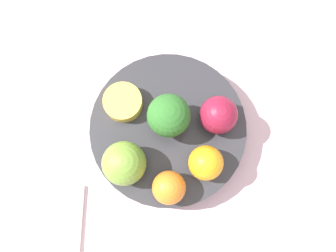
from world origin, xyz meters
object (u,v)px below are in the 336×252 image
object	(u,v)px
napkin	(37,238)
apple_green	(124,163)
broccoli	(172,116)
orange_back	(206,163)
apple_red	(218,115)
orange_front	(169,188)
small_cup	(123,102)
bowl	(168,130)

from	to	relation	value
napkin	apple_green	bearing A→B (deg)	44.29
broccoli	orange_back	xyz separation A→B (m)	(0.05, -0.06, -0.01)
orange_back	napkin	distance (m)	0.27
apple_red	orange_front	bearing A→B (deg)	-117.90
broccoli	small_cup	distance (m)	0.08
apple_green	napkin	size ratio (longest dim) A/B	0.36
broccoli	apple_green	distance (m)	0.09
bowl	small_cup	distance (m)	0.08
orange_front	bowl	bearing A→B (deg)	97.73
orange_front	small_cup	distance (m)	0.14
broccoli	apple_red	distance (m)	0.07
apple_red	orange_back	world-z (taller)	apple_red
broccoli	napkin	bearing A→B (deg)	-133.19
broccoli	orange_front	size ratio (longest dim) A/B	1.51
bowl	broccoli	world-z (taller)	broccoli
apple_red	small_cup	world-z (taller)	apple_red
small_cup	apple_red	bearing A→B (deg)	-2.62
bowl	napkin	bearing A→B (deg)	-133.85
small_cup	napkin	size ratio (longest dim) A/B	0.34
apple_green	small_cup	size ratio (longest dim) A/B	1.07
apple_green	broccoli	bearing A→B (deg)	51.62
napkin	orange_back	bearing A→B (deg)	30.01
broccoli	apple_red	world-z (taller)	broccoli
small_cup	napkin	xyz separation A→B (m)	(-0.10, -0.21, -0.05)
apple_green	orange_front	xyz separation A→B (m)	(0.06, -0.02, -0.01)
bowl	orange_back	distance (m)	0.09
orange_back	apple_green	bearing A→B (deg)	-172.46
bowl	orange_front	xyz separation A→B (m)	(0.01, -0.09, 0.04)
bowl	apple_red	xyz separation A→B (m)	(0.07, 0.02, 0.05)
broccoli	apple_green	world-z (taller)	broccoli
orange_front	apple_red	bearing A→B (deg)	62.10
orange_front	apple_green	bearing A→B (deg)	158.92
bowl	orange_back	xyz separation A→B (m)	(0.06, -0.05, 0.04)
apple_green	orange_back	size ratio (longest dim) A/B	1.25
small_cup	orange_back	bearing A→B (deg)	-30.42
apple_red	bowl	bearing A→B (deg)	-163.22
broccoli	apple_green	xyz separation A→B (m)	(-0.06, -0.07, -0.01)
apple_green	napkin	bearing A→B (deg)	-135.71
orange_front	small_cup	size ratio (longest dim) A/B	0.82
broccoli	napkin	world-z (taller)	broccoli
broccoli	orange_front	bearing A→B (deg)	-85.29
apple_green	orange_front	world-z (taller)	apple_green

